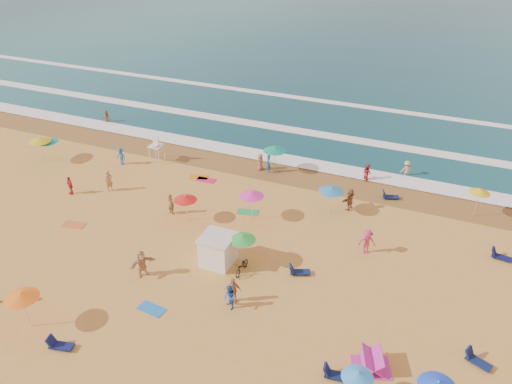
% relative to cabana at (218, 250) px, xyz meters
% --- Properties ---
extents(ground, '(220.00, 220.00, 0.00)m').
position_rel_cabana_xyz_m(ground, '(-2.00, 1.39, -1.00)').
color(ground, gold).
rests_on(ground, ground).
extents(ocean, '(220.00, 140.00, 0.18)m').
position_rel_cabana_xyz_m(ocean, '(-2.00, 85.39, -1.00)').
color(ocean, '#0C4756').
rests_on(ocean, ground).
extents(wet_sand, '(220.00, 220.00, 0.00)m').
position_rel_cabana_xyz_m(wet_sand, '(-2.00, 13.89, -0.99)').
color(wet_sand, olive).
rests_on(wet_sand, ground).
extents(surf_foam, '(200.00, 18.70, 0.05)m').
position_rel_cabana_xyz_m(surf_foam, '(-2.00, 22.71, -0.90)').
color(surf_foam, white).
rests_on(surf_foam, ground).
extents(cabana, '(2.00, 2.00, 2.00)m').
position_rel_cabana_xyz_m(cabana, '(0.00, 0.00, 0.00)').
color(cabana, white).
rests_on(cabana, ground).
extents(cabana_roof, '(2.20, 2.20, 0.12)m').
position_rel_cabana_xyz_m(cabana_roof, '(-0.00, 0.00, 1.06)').
color(cabana_roof, silver).
rests_on(cabana_roof, cabana).
extents(bicycle, '(0.65, 1.78, 0.93)m').
position_rel_cabana_xyz_m(bicycle, '(1.90, -0.30, -0.54)').
color(bicycle, black).
rests_on(bicycle, ground).
extents(lifeguard_stand, '(1.20, 1.20, 2.10)m').
position_rel_cabana_xyz_m(lifeguard_stand, '(-12.26, 11.58, 0.05)').
color(lifeguard_stand, white).
rests_on(lifeguard_stand, ground).
extents(beach_umbrellas, '(56.71, 30.67, 0.77)m').
position_rel_cabana_xyz_m(beach_umbrellas, '(1.88, 3.54, 1.14)').
color(beach_umbrellas, '#16ADB4').
rests_on(beach_umbrellas, ground).
extents(loungers, '(35.68, 24.13, 0.34)m').
position_rel_cabana_xyz_m(loungers, '(6.32, -1.59, -0.83)').
color(loungers, '#0F1B4F').
rests_on(loungers, ground).
extents(towels, '(53.46, 19.01, 0.03)m').
position_rel_cabana_xyz_m(towels, '(-3.86, 0.93, -0.98)').
color(towels, '#CC1949').
rests_on(towels, ground).
extents(beachgoers, '(36.98, 27.64, 2.13)m').
position_rel_cabana_xyz_m(beachgoers, '(-3.15, 5.45, -0.17)').
color(beachgoers, '#CC3342').
rests_on(beachgoers, ground).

